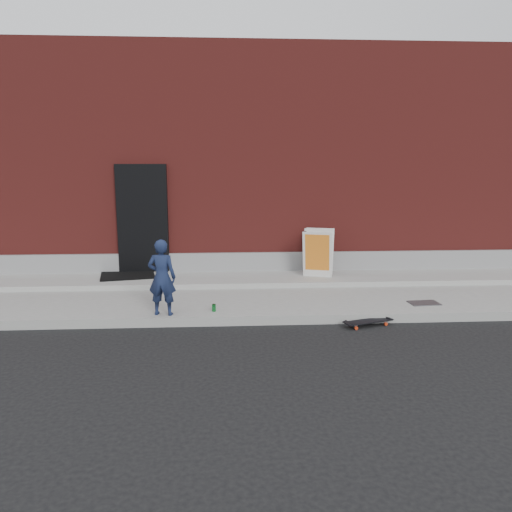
{
  "coord_description": "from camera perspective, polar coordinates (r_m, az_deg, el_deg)",
  "views": [
    {
      "loc": [
        -0.84,
        -7.56,
        2.54
      ],
      "look_at": [
        -0.35,
        0.8,
        0.98
      ],
      "focal_mm": 35.0,
      "sensor_mm": 36.0,
      "label": 1
    }
  ],
  "objects": [
    {
      "name": "pizza_sign",
      "position": [
        10.3,
        7.13,
        0.4
      ],
      "size": [
        0.75,
        0.83,
        0.97
      ],
      "color": "silver",
      "rests_on": "apron"
    },
    {
      "name": "utility_plate",
      "position": [
        9.14,
        18.65,
        -5.11
      ],
      "size": [
        0.53,
        0.36,
        0.02
      ],
      "primitive_type": "cube",
      "rotation": [
        0.0,
        0.0,
        0.08
      ],
      "color": "#505054",
      "rests_on": "sidewalk"
    },
    {
      "name": "sidewalk",
      "position": [
        9.43,
        1.87,
        -4.6
      ],
      "size": [
        20.0,
        3.0,
        0.15
      ],
      "primitive_type": "cube",
      "color": "gray",
      "rests_on": "ground"
    },
    {
      "name": "ground",
      "position": [
        8.02,
        2.85,
        -7.91
      ],
      "size": [
        80.0,
        80.0,
        0.0
      ],
      "primitive_type": "plane",
      "color": "black",
      "rests_on": "ground"
    },
    {
      "name": "building",
      "position": [
        14.58,
        -0.08,
        10.39
      ],
      "size": [
        20.0,
        8.1,
        5.0
      ],
      "color": "maroon",
      "rests_on": "ground"
    },
    {
      "name": "apron",
      "position": [
        10.27,
        1.41,
        -2.61
      ],
      "size": [
        20.0,
        1.2,
        0.1
      ],
      "primitive_type": "cube",
      "color": "gray",
      "rests_on": "sidewalk"
    },
    {
      "name": "doormat",
      "position": [
        10.64,
        -14.46,
        -2.12
      ],
      "size": [
        1.22,
        1.06,
        0.03
      ],
      "primitive_type": "cube",
      "rotation": [
        0.0,
        0.0,
        0.2
      ],
      "color": "black",
      "rests_on": "apron"
    },
    {
      "name": "skateboard",
      "position": [
        8.15,
        12.69,
        -7.32
      ],
      "size": [
        0.82,
        0.44,
        0.09
      ],
      "color": "red",
      "rests_on": "ground"
    },
    {
      "name": "soda_can",
      "position": [
        8.23,
        -4.84,
        -5.91
      ],
      "size": [
        0.08,
        0.08,
        0.12
      ],
      "primitive_type": "cylinder",
      "rotation": [
        0.0,
        0.0,
        0.32
      ],
      "color": "#17772E",
      "rests_on": "sidewalk"
    },
    {
      "name": "child",
      "position": [
        8.03,
        -10.71,
        -2.42
      ],
      "size": [
        0.48,
        0.35,
        1.22
      ],
      "primitive_type": "imported",
      "rotation": [
        0.0,
        0.0,
        3.0
      ],
      "color": "#172141",
      "rests_on": "sidewalk"
    }
  ]
}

